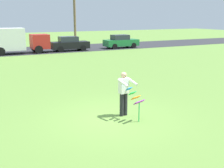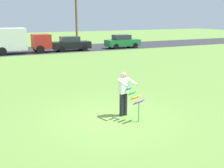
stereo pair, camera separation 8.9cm
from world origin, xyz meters
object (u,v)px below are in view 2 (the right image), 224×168
at_px(kite_held, 135,99).
at_px(parked_truck_red_cab, 13,40).
at_px(person_kite_flyer, 124,92).
at_px(parked_car_black, 71,44).
at_px(parked_car_green, 122,42).

xyz_separation_m(kite_held, parked_truck_red_cab, (-1.44, 21.89, 0.57)).
height_order(person_kite_flyer, parked_truck_red_cab, parked_truck_red_cab).
height_order(kite_held, parked_truck_red_cab, parked_truck_red_cab).
bearing_deg(parked_truck_red_cab, parked_car_black, 0.01).
height_order(kite_held, parked_car_black, parked_car_black).
distance_m(parked_truck_red_cab, parked_car_black, 6.19).
distance_m(kite_held, parked_truck_red_cab, 21.95).
bearing_deg(parked_car_green, parked_car_black, 179.99).
bearing_deg(person_kite_flyer, parked_car_green, 61.82).
relative_size(person_kite_flyer, parked_car_black, 0.41).
xyz_separation_m(person_kite_flyer, parked_truck_red_cab, (-1.32, 21.21, 0.46)).
relative_size(kite_held, parked_truck_red_cab, 0.18).
xyz_separation_m(kite_held, parked_car_black, (4.72, 21.89, -0.07)).
bearing_deg(person_kite_flyer, parked_truck_red_cab, 93.57).
xyz_separation_m(parked_car_black, parked_car_green, (6.53, -0.00, 0.00)).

